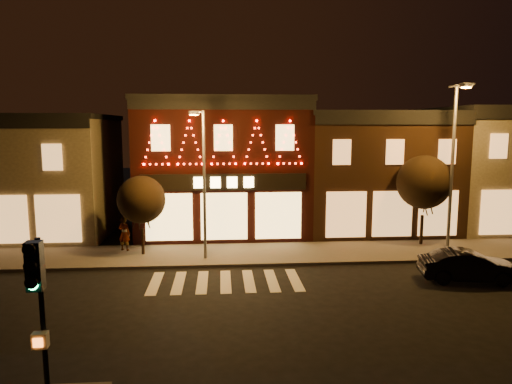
{
  "coord_description": "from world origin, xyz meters",
  "views": [
    {
      "loc": [
        -0.17,
        -15.45,
        6.65
      ],
      "look_at": [
        1.31,
        4.0,
        3.88
      ],
      "focal_mm": 32.9,
      "sensor_mm": 36.0,
      "label": 1
    }
  ],
  "objects": [
    {
      "name": "ground",
      "position": [
        0.0,
        0.0,
        0.0
      ],
      "size": [
        120.0,
        120.0,
        0.0
      ],
      "primitive_type": "plane",
      "color": "black",
      "rests_on": "ground"
    },
    {
      "name": "sidewalk_far",
      "position": [
        2.0,
        8.0,
        0.07
      ],
      "size": [
        44.0,
        4.0,
        0.15
      ],
      "primitive_type": "cube",
      "color": "#47423D",
      "rests_on": "ground"
    },
    {
      "name": "building_left",
      "position": [
        -13.0,
        13.99,
        3.66
      ],
      "size": [
        12.2,
        8.28,
        7.3
      ],
      "color": "#675E49",
      "rests_on": "ground"
    },
    {
      "name": "building_pulp",
      "position": [
        0.0,
        13.98,
        4.16
      ],
      "size": [
        10.2,
        8.34,
        8.3
      ],
      "color": "black",
      "rests_on": "ground"
    },
    {
      "name": "building_right_a",
      "position": [
        9.5,
        13.99,
        3.76
      ],
      "size": [
        9.2,
        8.28,
        7.5
      ],
      "color": "#382113",
      "rests_on": "ground"
    },
    {
      "name": "building_right_b",
      "position": [
        18.5,
        13.99,
        3.91
      ],
      "size": [
        9.2,
        8.28,
        7.8
      ],
      "color": "#675E49",
      "rests_on": "ground"
    },
    {
      "name": "traffic_signal_near",
      "position": [
        -3.8,
        -6.23,
        3.18
      ],
      "size": [
        0.31,
        0.44,
        4.3
      ],
      "rotation": [
        0.0,
        0.0,
        0.04
      ],
      "color": "black",
      "rests_on": "sidewalk_near"
    },
    {
      "name": "streetlamp_mid",
      "position": [
        -1.02,
        6.99,
        4.38
      ],
      "size": [
        0.69,
        1.64,
        7.2
      ],
      "rotation": [
        0.0,
        0.0,
        0.26
      ],
      "color": "#59595E",
      "rests_on": "sidewalk_far"
    },
    {
      "name": "streetlamp_right",
      "position": [
        11.77,
        7.72,
        5.17
      ],
      "size": [
        0.77,
        1.96,
        8.56
      ],
      "rotation": [
        0.0,
        0.0,
        0.23
      ],
      "color": "#59595E",
      "rests_on": "sidewalk_far"
    },
    {
      "name": "tree_left",
      "position": [
        -4.15,
        8.16,
        2.96
      ],
      "size": [
        2.4,
        2.4,
        4.02
      ],
      "rotation": [
        0.0,
        0.0,
        -0.17
      ],
      "color": "black",
      "rests_on": "sidewalk_far"
    },
    {
      "name": "tree_right",
      "position": [
        10.89,
        9.15,
        3.58
      ],
      "size": [
        2.93,
        2.93,
        4.91
      ],
      "rotation": [
        0.0,
        0.0,
        0.01
      ],
      "color": "black",
      "rests_on": "sidewalk_far"
    },
    {
      "name": "dark_sedan",
      "position": [
        10.43,
        3.27,
        0.67
      ],
      "size": [
        4.24,
        2.08,
        1.34
      ],
      "primitive_type": "imported",
      "rotation": [
        0.0,
        0.0,
        1.4
      ],
      "color": "black",
      "rests_on": "ground"
    },
    {
      "name": "pedestrian",
      "position": [
        -5.23,
        8.95,
        1.05
      ],
      "size": [
        0.77,
        0.64,
        1.8
      ],
      "primitive_type": "imported",
      "rotation": [
        0.0,
        0.0,
        2.77
      ],
      "color": "gray",
      "rests_on": "sidewalk_far"
    }
  ]
}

